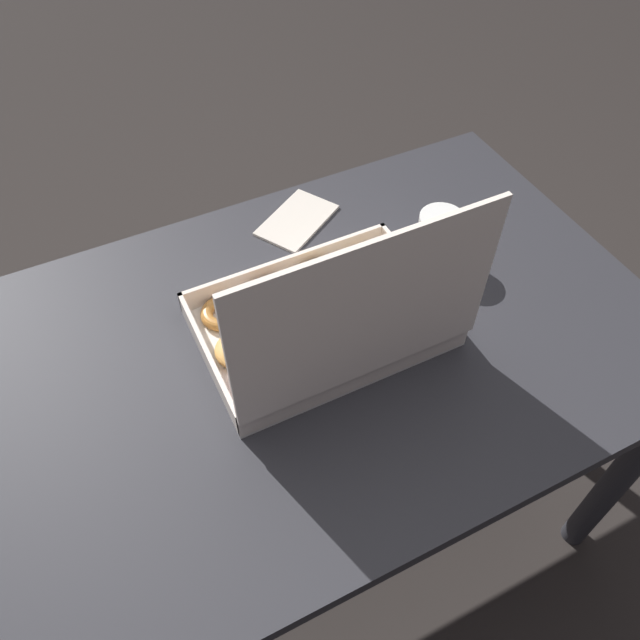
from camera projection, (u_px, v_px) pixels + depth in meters
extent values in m
plane|color=#2D2826|center=(307.00, 515.00, 1.62)|extent=(8.00, 8.00, 0.00)
cube|color=#2D2D33|center=(300.00, 350.00, 1.07)|extent=(1.26, 0.78, 0.03)
cylinder|color=#2D2D33|center=(442.00, 265.00, 1.71)|extent=(0.06, 0.06, 0.70)
cylinder|color=#2D2D33|center=(0.00, 431.00, 1.38)|extent=(0.06, 0.06, 0.70)
cylinder|color=#2D2D33|center=(623.00, 472.00, 1.32)|extent=(0.06, 0.06, 0.70)
cube|color=silver|center=(320.00, 327.00, 1.08)|extent=(0.41, 0.28, 0.01)
cube|color=silver|center=(287.00, 266.00, 1.14)|extent=(0.41, 0.01, 0.04)
cube|color=silver|center=(358.00, 377.00, 0.98)|extent=(0.41, 0.01, 0.04)
cube|color=silver|center=(420.00, 280.00, 1.12)|extent=(0.01, 0.28, 0.04)
cube|color=silver|center=(209.00, 360.00, 1.00)|extent=(0.01, 0.28, 0.04)
cube|color=silver|center=(367.00, 315.00, 0.85)|extent=(0.41, 0.01, 0.28)
torus|color=tan|center=(367.00, 262.00, 1.16)|extent=(0.08, 0.08, 0.02)
ellipsoid|color=tan|center=(320.00, 275.00, 1.13)|extent=(0.08, 0.08, 0.04)
ellipsoid|color=#9E6633|center=(272.00, 294.00, 1.10)|extent=(0.08, 0.08, 0.04)
torus|color=#B77A38|center=(222.00, 313.00, 1.08)|extent=(0.08, 0.08, 0.02)
torus|color=#B77A38|center=(396.00, 294.00, 1.11)|extent=(0.08, 0.08, 0.02)
ellipsoid|color=#381E11|center=(343.00, 307.00, 1.08)|extent=(0.08, 0.08, 0.04)
torus|color=white|center=(295.00, 331.00, 1.06)|extent=(0.08, 0.08, 0.02)
ellipsoid|color=tan|center=(238.00, 350.00, 1.02)|extent=(0.08, 0.08, 0.03)
torus|color=white|center=(420.00, 330.00, 1.06)|extent=(0.08, 0.08, 0.02)
ellipsoid|color=tan|center=(372.00, 346.00, 1.02)|extent=(0.08, 0.08, 0.05)
ellipsoid|color=pink|center=(315.00, 366.00, 1.00)|extent=(0.08, 0.08, 0.04)
ellipsoid|color=pink|center=(261.00, 388.00, 0.97)|extent=(0.08, 0.08, 0.04)
cylinder|color=white|center=(439.00, 238.00, 1.16)|extent=(0.08, 0.08, 0.10)
cylinder|color=black|center=(442.00, 219.00, 1.12)|extent=(0.07, 0.07, 0.01)
cube|color=silver|center=(297.00, 220.00, 1.26)|extent=(0.19, 0.17, 0.01)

